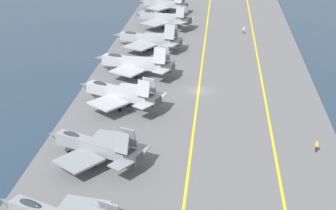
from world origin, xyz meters
TOP-DOWN VIEW (x-y plane):
  - ground_plane at (0.00, 0.00)m, footprint 2000.00×2000.00m
  - carrier_deck at (0.00, 0.00)m, footprint 226.67×43.03m
  - deck_stripe_foul_line at (0.00, -11.83)m, footprint 204.00×1.03m
  - deck_stripe_centerline at (0.00, 0.00)m, footprint 204.00×0.36m
  - parked_jet_third at (-27.41, 12.86)m, footprint 12.52×15.24m
  - parked_jet_fourth at (-9.11, 12.89)m, footprint 12.38×15.95m
  - parked_jet_fifth at (6.66, 12.95)m, footprint 11.92×17.10m
  - parked_jet_sixth at (24.07, 12.71)m, footprint 14.16×17.04m
  - parked_jet_seventh at (42.97, 11.44)m, footprint 13.89×16.63m
  - parked_jet_eighth at (59.76, 13.12)m, footprint 12.39×15.65m
  - crew_white_vest at (39.32, -9.41)m, footprint 0.29×0.40m
  - crew_yellow_vest at (-21.47, -17.64)m, footprint 0.28×0.39m

SIDE VIEW (x-z plane):
  - ground_plane at x=0.00m, z-range 0.00..0.00m
  - carrier_deck at x=0.00m, z-range 0.00..0.40m
  - deck_stripe_foul_line at x=0.00m, z-range 0.40..0.41m
  - deck_stripe_centerline at x=0.00m, z-range 0.40..0.41m
  - crew_yellow_vest at x=-21.47m, z-range 0.49..2.21m
  - crew_white_vest at x=39.32m, z-range 0.49..2.25m
  - parked_jet_third at x=-27.41m, z-range -0.20..5.79m
  - parked_jet_sixth at x=24.07m, z-range -0.43..6.03m
  - parked_jet_eighth at x=59.76m, z-range -0.22..6.05m
  - parked_jet_fifth at x=6.66m, z-range -0.26..6.32m
  - parked_jet_seventh at x=42.97m, z-range -0.05..6.19m
  - parked_jet_fourth at x=-9.11m, z-range 0.00..6.17m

